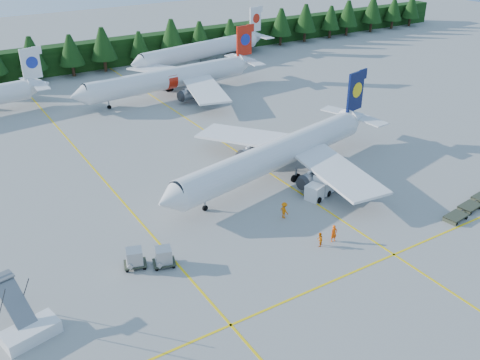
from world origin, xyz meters
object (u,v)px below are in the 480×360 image
airliner_red (166,79)px  airstairs (28,328)px  service_truck (322,185)px  airliner_navy (271,157)px

airliner_red → airstairs: airliner_red is taller
airstairs → service_truck: size_ratio=1.18×
airliner_red → service_truck: (-0.10, -46.22, -2.11)m
airliner_navy → airliner_red: (3.25, 39.49, 0.05)m
service_truck → airliner_red: bearing=71.5°
airliner_red → airstairs: bearing=-129.6°
airliner_navy → service_truck: airliner_navy is taller
service_truck → airliner_navy: bearing=96.6°
airstairs → airliner_navy: bearing=8.5°
service_truck → airstairs: bearing=171.3°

